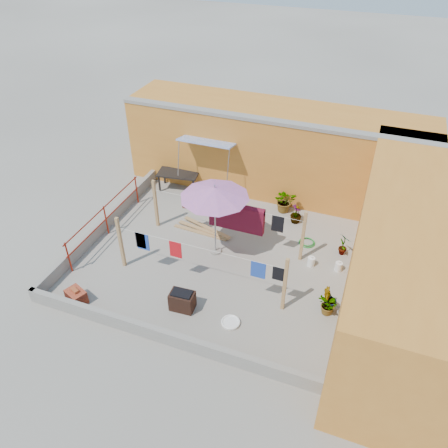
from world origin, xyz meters
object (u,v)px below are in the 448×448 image
(patio_umbrella, at_px, (215,193))
(outdoor_table, at_px, (178,174))
(water_jug_a, at_px, (311,262))
(brazier, at_px, (182,300))
(plant_back_a, at_px, (285,201))
(brick_stack, at_px, (76,296))
(green_hose, at_px, (307,242))
(white_basin, at_px, (231,322))
(water_jug_b, at_px, (338,267))

(patio_umbrella, xyz_separation_m, outdoor_table, (-2.72, 3.01, -1.59))
(patio_umbrella, xyz_separation_m, water_jug_a, (2.99, 0.42, -2.08))
(brazier, xyz_separation_m, plant_back_a, (1.44, 5.56, 0.15))
(outdoor_table, relative_size, brick_stack, 2.46)
(brazier, relative_size, green_hose, 1.28)
(outdoor_table, relative_size, water_jug_a, 4.60)
(outdoor_table, distance_m, brick_stack, 6.42)
(brazier, relative_size, plant_back_a, 0.79)
(patio_umbrella, distance_m, brazier, 3.21)
(white_basin, distance_m, water_jug_b, 3.90)
(brazier, bearing_deg, brick_stack, -163.71)
(white_basin, xyz_separation_m, plant_back_a, (0.01, 5.62, 0.39))
(patio_umbrella, bearing_deg, outdoor_table, 132.16)
(outdoor_table, height_order, water_jug_a, outdoor_table)
(green_hose, bearing_deg, water_jug_a, -72.15)
(outdoor_table, xyz_separation_m, water_jug_a, (5.71, -2.59, -0.50))
(outdoor_table, xyz_separation_m, plant_back_a, (4.20, 0.00, -0.22))
(brazier, bearing_deg, patio_umbrella, 90.81)
(patio_umbrella, relative_size, plant_back_a, 2.87)
(white_basin, bearing_deg, water_jug_a, 63.39)
(brazier, height_order, water_jug_a, brazier)
(outdoor_table, distance_m, water_jug_a, 6.29)
(water_jug_a, xyz_separation_m, green_hose, (-0.33, 1.04, -0.12))
(patio_umbrella, bearing_deg, water_jug_b, 7.48)
(brick_stack, relative_size, water_jug_b, 1.94)
(brick_stack, height_order, plant_back_a, plant_back_a)
(patio_umbrella, relative_size, brick_stack, 3.73)
(patio_umbrella, bearing_deg, brick_stack, -129.79)
(water_jug_a, height_order, plant_back_a, plant_back_a)
(brazier, bearing_deg, white_basin, -2.37)
(brazier, distance_m, water_jug_b, 4.86)
(white_basin, relative_size, plant_back_a, 0.59)
(brazier, bearing_deg, green_hose, 56.90)
(outdoor_table, distance_m, water_jug_b, 7.02)
(brick_stack, bearing_deg, brazier, 16.29)
(outdoor_table, xyz_separation_m, water_jug_b, (6.53, -2.51, -0.50))
(water_jug_a, height_order, green_hose, water_jug_a)
(patio_umbrella, distance_m, green_hose, 3.74)
(white_basin, height_order, plant_back_a, plant_back_a)
(water_jug_a, bearing_deg, patio_umbrella, -171.94)
(white_basin, bearing_deg, patio_umbrella, 119.26)
(brick_stack, distance_m, water_jug_a, 6.95)
(white_basin, bearing_deg, green_hose, 73.74)
(outdoor_table, distance_m, plant_back_a, 4.21)
(green_hose, height_order, plant_back_a, plant_back_a)
(water_jug_b, relative_size, plant_back_a, 0.40)
(outdoor_table, bearing_deg, brazier, -63.62)
(brazier, distance_m, green_hose, 4.80)
(brick_stack, relative_size, green_hose, 1.24)
(brick_stack, relative_size, water_jug_a, 1.87)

